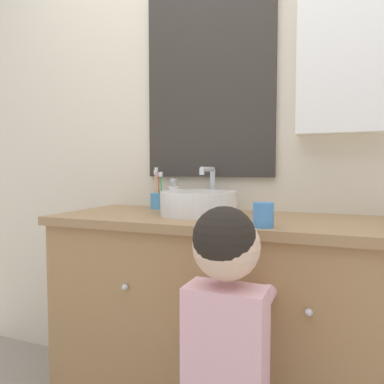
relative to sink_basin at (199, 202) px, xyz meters
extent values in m
cube|color=beige|center=(0.14, 0.27, 0.32)|extent=(3.20, 0.06, 2.50)
cube|color=#332D28|center=(-0.04, 0.23, 0.54)|extent=(0.63, 0.02, 0.88)
cube|color=#B2C1CC|center=(-0.04, 0.23, 0.54)|extent=(0.57, 0.01, 0.82)
cube|color=white|center=(0.57, 0.19, 0.66)|extent=(0.42, 0.10, 0.75)
cube|color=#A37A4C|center=(0.14, -0.03, -0.51)|extent=(1.41, 0.50, 0.84)
cube|color=#99754C|center=(0.14, -0.03, -0.07)|extent=(1.45, 0.54, 0.03)
sphere|color=silver|center=(-0.19, -0.29, -0.30)|extent=(0.02, 0.02, 0.02)
sphere|color=silver|center=(0.47, -0.29, -0.30)|extent=(0.02, 0.02, 0.02)
cylinder|color=white|center=(0.00, -0.01, 0.00)|extent=(0.32, 0.32, 0.10)
cylinder|color=silver|center=(0.00, -0.01, 0.04)|extent=(0.26, 0.26, 0.01)
cylinder|color=silver|center=(0.00, 0.18, 0.04)|extent=(0.02, 0.02, 0.19)
cylinder|color=silver|center=(0.00, 0.11, 0.14)|extent=(0.02, 0.14, 0.02)
cylinder|color=silver|center=(0.00, 0.03, 0.13)|extent=(0.02, 0.02, 0.02)
sphere|color=white|center=(0.09, 0.18, -0.01)|extent=(0.06, 0.06, 0.06)
cylinder|color=#4C93C6|center=(-0.27, 0.15, -0.02)|extent=(0.07, 0.07, 0.08)
cylinder|color=#47B26B|center=(-0.25, 0.14, 0.04)|extent=(0.01, 0.01, 0.16)
cube|color=white|center=(-0.25, 0.14, 0.11)|extent=(0.01, 0.02, 0.02)
cylinder|color=orange|center=(-0.27, 0.16, 0.04)|extent=(0.01, 0.01, 0.16)
cube|color=white|center=(-0.27, 0.16, 0.11)|extent=(0.01, 0.02, 0.02)
cylinder|color=#E5CC4C|center=(-0.28, 0.15, 0.05)|extent=(0.01, 0.01, 0.17)
cube|color=white|center=(-0.28, 0.15, 0.12)|extent=(0.01, 0.02, 0.02)
cylinder|color=pink|center=(-0.27, 0.14, 0.05)|extent=(0.01, 0.01, 0.19)
cube|color=white|center=(-0.27, 0.14, 0.13)|extent=(0.01, 0.02, 0.02)
cylinder|color=white|center=(-0.18, 0.14, 0.00)|extent=(0.05, 0.05, 0.11)
cylinder|color=silver|center=(-0.18, 0.14, 0.07)|extent=(0.02, 0.02, 0.02)
cube|color=silver|center=(-0.18, 0.13, 0.09)|extent=(0.02, 0.03, 0.02)
cube|color=beige|center=(0.26, -0.49, -0.37)|extent=(0.22, 0.12, 0.38)
sphere|color=beige|center=(0.26, -0.49, -0.07)|extent=(0.19, 0.19, 0.19)
sphere|color=black|center=(0.26, -0.50, -0.04)|extent=(0.17, 0.17, 0.17)
cylinder|color=beige|center=(0.34, -0.28, -0.25)|extent=(0.05, 0.29, 0.05)
cylinder|color=#3884DB|center=(0.34, -0.14, -0.21)|extent=(0.01, 0.05, 0.12)
cylinder|color=#4789D1|center=(0.31, -0.23, -0.01)|extent=(0.07, 0.07, 0.08)
camera|label=1|loc=(0.55, -1.45, 0.14)|focal=35.00mm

